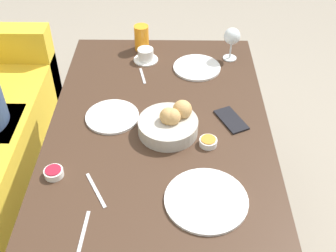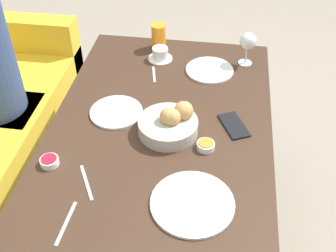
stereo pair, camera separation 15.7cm
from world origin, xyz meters
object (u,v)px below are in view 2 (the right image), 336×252
at_px(plate_near_right, 210,70).
at_px(knife_silver, 66,223).
at_px(plate_near_left, 192,203).
at_px(plate_far_center, 116,112).
at_px(wine_glass, 248,42).
at_px(spoon_coffee, 154,74).
at_px(juice_glass, 159,37).
at_px(coffee_cup, 160,54).
at_px(bread_basket, 170,123).
at_px(fork_silver, 86,182).
at_px(cell_phone, 234,125).
at_px(jam_bowl_berry, 49,161).
at_px(jam_bowl_honey, 206,145).

bearing_deg(plate_near_right, knife_silver, 157.45).
distance_m(plate_near_left, plate_far_center, 0.54).
height_order(wine_glass, spoon_coffee, wine_glass).
relative_size(juice_glass, coffee_cup, 1.07).
bearing_deg(bread_basket, fork_silver, 140.87).
relative_size(wine_glass, cell_phone, 0.93).
bearing_deg(plate_near_left, juice_glass, 15.59).
bearing_deg(coffee_cup, knife_silver, 172.03).
height_order(plate_near_right, cell_phone, plate_near_right).
height_order(bread_basket, jam_bowl_berry, bread_basket).
xyz_separation_m(knife_silver, spoon_coffee, (0.83, -0.13, 0.00)).
distance_m(plate_near_left, plate_near_right, 0.77).
xyz_separation_m(jam_bowl_berry, spoon_coffee, (0.60, -0.26, -0.01)).
relative_size(jam_bowl_berry, knife_silver, 0.40).
height_order(plate_near_right, juice_glass, juice_glass).
height_order(bread_basket, plate_near_left, bread_basket).
relative_size(bread_basket, plate_near_right, 1.05).
bearing_deg(cell_phone, wine_glass, -4.81).
bearing_deg(juice_glass, bread_basket, -166.77).
height_order(bread_basket, cell_phone, bread_basket).
relative_size(juice_glass, fork_silver, 0.83).
bearing_deg(wine_glass, jam_bowl_honey, 167.04).
distance_m(wine_glass, jam_bowl_honey, 0.62).
bearing_deg(plate_near_right, jam_bowl_honey, -177.53).
bearing_deg(wine_glass, plate_near_left, 169.55).
xyz_separation_m(plate_far_center, knife_silver, (-0.54, 0.03, -0.00)).
relative_size(bread_basket, knife_silver, 1.38).
bearing_deg(plate_near_left, jam_bowl_berry, 78.57).
bearing_deg(jam_bowl_honey, knife_silver, 134.74).
height_order(wine_glass, jam_bowl_honey, wine_glass).
height_order(plate_far_center, jam_bowl_honey, jam_bowl_honey).
relative_size(plate_near_left, cell_phone, 1.61).
bearing_deg(jam_bowl_honey, plate_near_right, 2.47).
bearing_deg(bread_basket, cell_phone, -74.57).
xyz_separation_m(plate_near_left, knife_silver, (-0.13, 0.37, -0.00)).
bearing_deg(spoon_coffee, knife_silver, 171.27).
distance_m(plate_near_left, cell_phone, 0.42).
distance_m(wine_glass, spoon_coffee, 0.44).
distance_m(plate_near_right, plate_far_center, 0.50).
xyz_separation_m(bread_basket, plate_near_right, (0.43, -0.12, -0.04)).
distance_m(coffee_cup, spoon_coffee, 0.13).
relative_size(plate_near_right, spoon_coffee, 1.77).
distance_m(plate_near_left, jam_bowl_honey, 0.26).
distance_m(plate_near_right, wine_glass, 0.21).
xyz_separation_m(wine_glass, spoon_coffee, (-0.15, 0.40, -0.11)).
distance_m(plate_near_left, coffee_cup, 0.87).
distance_m(jam_bowl_berry, spoon_coffee, 0.65).
relative_size(coffee_cup, spoon_coffee, 0.94).
bearing_deg(knife_silver, juice_glass, -5.95).
bearing_deg(coffee_cup, plate_near_right, -105.83).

